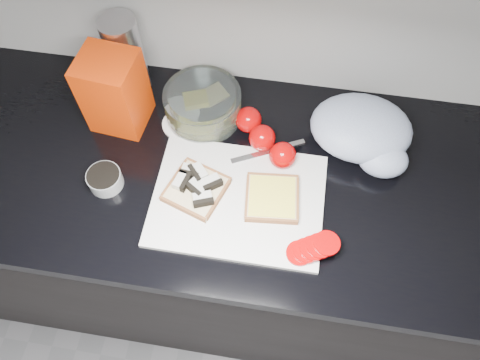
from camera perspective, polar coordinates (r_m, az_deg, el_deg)
name	(u,v)px	position (r m, az deg, el deg)	size (l,w,h in m)	color
base_cabinet	(212,238)	(1.58, -3.40, -7.12)	(3.50, 0.60, 0.86)	black
countertop	(203,169)	(1.18, -4.54, 1.30)	(3.50, 0.64, 0.04)	black
cutting_board	(238,200)	(1.10, -0.25, -2.47)	(0.40, 0.30, 0.01)	white
bread_left	(196,187)	(1.10, -5.34, -0.90)	(0.16, 0.16, 0.04)	beige
bread_right	(272,198)	(1.09, 3.92, -2.20)	(0.14, 0.14, 0.02)	beige
tomato_slices	(313,248)	(1.04, 8.88, -8.22)	(0.13, 0.10, 0.03)	#B70404
knife	(277,149)	(1.17, 4.57, 3.80)	(0.18, 0.10, 0.01)	#B1B0B5
seed_tub	(105,179)	(1.15, -16.16, 0.15)	(0.08, 0.08, 0.04)	#9EA3A4
tub_lid	(182,124)	(1.23, -7.11, 6.82)	(0.10, 0.10, 0.01)	white
glass_bowl	(203,105)	(1.22, -4.55, 9.11)	(0.20, 0.20, 0.08)	silver
bread_bag	(114,92)	(1.20, -15.06, 10.35)	(0.13, 0.12, 0.21)	red
steel_canister	(126,56)	(1.26, -13.75, 14.50)	(0.09, 0.09, 0.22)	#B1B1B6
grocery_bag	(364,132)	(1.19, 14.89, 5.65)	(0.25, 0.23, 0.11)	silver
whole_tomatoes	(264,137)	(1.16, 2.96, 5.20)	(0.16, 0.16, 0.07)	#B70404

